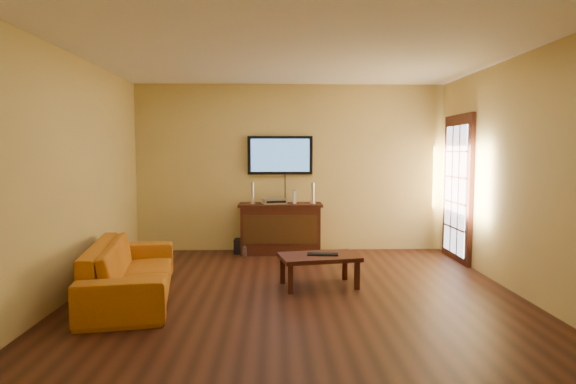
{
  "coord_description": "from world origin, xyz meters",
  "views": [
    {
      "loc": [
        -0.25,
        -5.34,
        1.61
      ],
      "look_at": [
        -0.08,
        0.8,
        1.1
      ],
      "focal_mm": 30.0,
      "sensor_mm": 36.0,
      "label": 1
    }
  ],
  "objects_px": {
    "media_console": "(280,228)",
    "sofa": "(131,261)",
    "speaker_right": "(313,194)",
    "av_receiver": "(274,201)",
    "television": "(280,155)",
    "subwoofer": "(242,246)",
    "bottle": "(245,252)",
    "keyboard": "(323,254)",
    "coffee_table": "(319,259)",
    "game_console": "(294,197)",
    "speaker_left": "(252,194)"
  },
  "relations": [
    {
      "from": "media_console",
      "to": "sofa",
      "type": "height_order",
      "value": "sofa"
    },
    {
      "from": "speaker_right",
      "to": "av_receiver",
      "type": "bearing_deg",
      "value": -177.91
    },
    {
      "from": "television",
      "to": "subwoofer",
      "type": "height_order",
      "value": "television"
    },
    {
      "from": "bottle",
      "to": "keyboard",
      "type": "xyz_separation_m",
      "value": [
        1.03,
        -1.56,
        0.3
      ]
    },
    {
      "from": "bottle",
      "to": "television",
      "type": "bearing_deg",
      "value": 45.58
    },
    {
      "from": "coffee_table",
      "to": "sofa",
      "type": "bearing_deg",
      "value": -169.89
    },
    {
      "from": "av_receiver",
      "to": "keyboard",
      "type": "xyz_separation_m",
      "value": [
        0.58,
        -1.9,
        -0.45
      ]
    },
    {
      "from": "av_receiver",
      "to": "keyboard",
      "type": "height_order",
      "value": "av_receiver"
    },
    {
      "from": "television",
      "to": "keyboard",
      "type": "height_order",
      "value": "television"
    },
    {
      "from": "game_console",
      "to": "subwoofer",
      "type": "relative_size",
      "value": 0.91
    },
    {
      "from": "television",
      "to": "sofa",
      "type": "relative_size",
      "value": 0.5
    },
    {
      "from": "bottle",
      "to": "keyboard",
      "type": "relative_size",
      "value": 0.51
    },
    {
      "from": "television",
      "to": "speaker_right",
      "type": "distance_m",
      "value": 0.83
    },
    {
      "from": "coffee_table",
      "to": "keyboard",
      "type": "bearing_deg",
      "value": 3.25
    },
    {
      "from": "coffee_table",
      "to": "av_receiver",
      "type": "height_order",
      "value": "av_receiver"
    },
    {
      "from": "coffee_table",
      "to": "game_console",
      "type": "bearing_deg",
      "value": 96.39
    },
    {
      "from": "television",
      "to": "sofa",
      "type": "distance_m",
      "value": 3.23
    },
    {
      "from": "coffee_table",
      "to": "av_receiver",
      "type": "bearing_deg",
      "value": 105.82
    },
    {
      "from": "game_console",
      "to": "bottle",
      "type": "distance_m",
      "value": 1.19
    },
    {
      "from": "television",
      "to": "coffee_table",
      "type": "relative_size",
      "value": 1.04
    },
    {
      "from": "av_receiver",
      "to": "bottle",
      "type": "distance_m",
      "value": 0.94
    },
    {
      "from": "coffee_table",
      "to": "bottle",
      "type": "relative_size",
      "value": 5.25
    },
    {
      "from": "bottle",
      "to": "speaker_right",
      "type": "bearing_deg",
      "value": 18.62
    },
    {
      "from": "coffee_table",
      "to": "speaker_left",
      "type": "distance_m",
      "value": 2.18
    },
    {
      "from": "media_console",
      "to": "game_console",
      "type": "bearing_deg",
      "value": 10.49
    },
    {
      "from": "sofa",
      "to": "speaker_right",
      "type": "xyz_separation_m",
      "value": [
        2.2,
        2.31,
        0.53
      ]
    },
    {
      "from": "sofa",
      "to": "speaker_right",
      "type": "height_order",
      "value": "speaker_right"
    },
    {
      "from": "sofa",
      "to": "speaker_left",
      "type": "relative_size",
      "value": 6.26
    },
    {
      "from": "television",
      "to": "bottle",
      "type": "xyz_separation_m",
      "value": [
        -0.55,
        -0.56,
        -1.47
      ]
    },
    {
      "from": "speaker_left",
      "to": "bottle",
      "type": "bearing_deg",
      "value": -108.76
    },
    {
      "from": "av_receiver",
      "to": "bottle",
      "type": "height_order",
      "value": "av_receiver"
    },
    {
      "from": "television",
      "to": "keyboard",
      "type": "relative_size",
      "value": 2.75
    },
    {
      "from": "speaker_left",
      "to": "subwoofer",
      "type": "bearing_deg",
      "value": 168.14
    },
    {
      "from": "television",
      "to": "bottle",
      "type": "height_order",
      "value": "television"
    },
    {
      "from": "coffee_table",
      "to": "sofa",
      "type": "distance_m",
      "value": 2.16
    },
    {
      "from": "sofa",
      "to": "subwoofer",
      "type": "height_order",
      "value": "sofa"
    },
    {
      "from": "speaker_right",
      "to": "bottle",
      "type": "xyz_separation_m",
      "value": [
        -1.07,
        -0.36,
        -0.86
      ]
    },
    {
      "from": "media_console",
      "to": "subwoofer",
      "type": "height_order",
      "value": "media_console"
    },
    {
      "from": "television",
      "to": "bottle",
      "type": "bearing_deg",
      "value": -134.42
    },
    {
      "from": "game_console",
      "to": "keyboard",
      "type": "relative_size",
      "value": 0.54
    },
    {
      "from": "television",
      "to": "speaker_left",
      "type": "height_order",
      "value": "television"
    },
    {
      "from": "television",
      "to": "bottle",
      "type": "relative_size",
      "value": 5.44
    },
    {
      "from": "media_console",
      "to": "subwoofer",
      "type": "relative_size",
      "value": 5.81
    },
    {
      "from": "speaker_right",
      "to": "game_console",
      "type": "xyz_separation_m",
      "value": [
        -0.29,
        0.03,
        -0.05
      ]
    },
    {
      "from": "media_console",
      "to": "game_console",
      "type": "xyz_separation_m",
      "value": [
        0.22,
        0.04,
        0.5
      ]
    },
    {
      "from": "speaker_left",
      "to": "subwoofer",
      "type": "xyz_separation_m",
      "value": [
        -0.18,
        0.04,
        -0.84
      ]
    },
    {
      "from": "game_console",
      "to": "media_console",
      "type": "bearing_deg",
      "value": -175.09
    },
    {
      "from": "coffee_table",
      "to": "speaker_left",
      "type": "xyz_separation_m",
      "value": [
        -0.88,
        1.89,
        0.62
      ]
    },
    {
      "from": "sofa",
      "to": "av_receiver",
      "type": "bearing_deg",
      "value": -44.63
    },
    {
      "from": "coffee_table",
      "to": "keyboard",
      "type": "xyz_separation_m",
      "value": [
        0.04,
        0.0,
        0.06
      ]
    }
  ]
}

